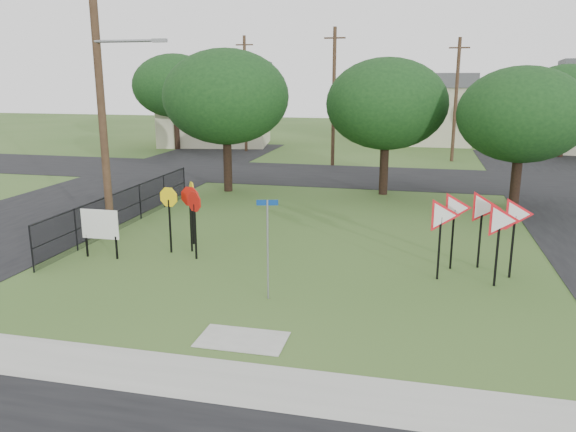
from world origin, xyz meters
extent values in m
plane|color=#345620|center=(0.00, 0.00, 0.00)|extent=(140.00, 140.00, 0.00)
cube|color=#9FA198|center=(0.00, -4.20, 0.01)|extent=(30.00, 1.60, 0.02)
cube|color=#345620|center=(0.00, -5.40, 0.01)|extent=(30.00, 0.80, 0.02)
cube|color=black|center=(-12.00, 10.00, 0.01)|extent=(8.00, 50.00, 0.02)
cube|color=black|center=(0.00, 20.00, 0.01)|extent=(60.00, 8.00, 0.02)
cube|color=#9FA198|center=(0.00, -2.40, 0.01)|extent=(2.00, 1.20, 0.02)
cylinder|color=gray|center=(-0.07, 0.14, 1.36)|extent=(0.05, 0.05, 2.73)
cube|color=navy|center=(-0.07, 0.14, 2.65)|extent=(0.55, 0.16, 0.15)
cube|color=black|center=(-3.73, 3.64, 0.92)|extent=(0.06, 0.06, 1.84)
cube|color=black|center=(-3.27, 2.90, 0.92)|extent=(0.06, 0.06, 1.84)
cube|color=black|center=(-4.37, 3.36, 0.92)|extent=(0.06, 0.06, 1.84)
cube|color=black|center=(-4.00, 4.46, 0.92)|extent=(0.06, 0.06, 1.84)
cube|color=black|center=(4.41, 2.74, 0.95)|extent=(0.06, 0.06, 1.89)
cube|color=black|center=(5.99, 2.53, 0.95)|extent=(0.06, 0.06, 1.89)
cube|color=black|center=(4.83, 3.79, 0.95)|extent=(0.06, 0.06, 1.89)
cube|color=black|center=(5.67, 4.10, 0.95)|extent=(0.06, 0.06, 1.89)
cube|color=black|center=(6.51, 3.37, 0.95)|extent=(0.06, 0.06, 1.89)
cube|color=black|center=(-6.90, 2.30, 0.38)|extent=(0.05, 0.05, 0.76)
cube|color=black|center=(-5.81, 2.30, 0.38)|extent=(0.05, 0.05, 0.76)
cube|color=silver|center=(-6.35, 2.30, 1.14)|extent=(1.31, 0.06, 0.98)
cylinder|color=#4A3322|center=(-7.30, 4.50, 5.00)|extent=(0.28, 0.28, 10.00)
cylinder|color=gray|center=(-6.10, 4.40, 7.00)|extent=(2.40, 0.10, 0.10)
cube|color=gray|center=(-4.90, 4.40, 7.00)|extent=(0.50, 0.18, 0.12)
cylinder|color=#4A3322|center=(-2.00, 24.00, 4.50)|extent=(0.24, 0.24, 9.00)
cube|color=#4A3322|center=(-2.00, 24.00, 8.30)|extent=(1.40, 0.10, 0.10)
cylinder|color=#4A3322|center=(6.00, 28.00, 4.25)|extent=(0.24, 0.24, 8.50)
cube|color=#4A3322|center=(6.00, 28.00, 7.80)|extent=(1.40, 0.10, 0.10)
cylinder|color=#4A3322|center=(-10.00, 30.00, 4.50)|extent=(0.24, 0.24, 9.00)
cube|color=#4A3322|center=(-10.00, 30.00, 8.30)|extent=(1.40, 0.10, 0.10)
cylinder|color=black|center=(-7.60, 0.50, 0.75)|extent=(0.05, 0.05, 1.50)
cylinder|color=black|center=(-7.60, 2.80, 0.75)|extent=(0.05, 0.05, 1.50)
cylinder|color=black|center=(-7.60, 5.10, 0.75)|extent=(0.05, 0.05, 1.50)
cylinder|color=black|center=(-7.60, 7.40, 0.75)|extent=(0.05, 0.05, 1.50)
cylinder|color=black|center=(-7.60, 9.70, 0.75)|extent=(0.05, 0.05, 1.50)
cylinder|color=black|center=(-7.60, 12.00, 0.75)|extent=(0.05, 0.05, 1.50)
cube|color=black|center=(-7.60, 6.25, 1.46)|extent=(0.03, 11.50, 0.03)
cube|color=black|center=(-7.60, 6.25, 0.75)|extent=(0.03, 11.50, 0.03)
cube|color=black|center=(-7.60, 6.25, 0.75)|extent=(0.01, 11.50, 1.50)
cube|color=beige|center=(-14.00, 34.00, 3.00)|extent=(10.08, 8.46, 6.00)
cube|color=#505055|center=(-14.00, 34.00, 6.60)|extent=(10.58, 8.88, 1.20)
cube|color=beige|center=(4.00, 40.00, 2.50)|extent=(8.00, 8.00, 5.00)
cube|color=#505055|center=(4.00, 40.00, 5.60)|extent=(8.40, 8.40, 1.20)
cylinder|color=black|center=(-6.00, 14.00, 1.31)|extent=(0.44, 0.44, 2.62)
ellipsoid|color=black|center=(-6.00, 14.00, 4.87)|extent=(6.40, 6.40, 4.80)
cylinder|color=black|center=(2.00, 15.00, 1.22)|extent=(0.44, 0.44, 2.45)
ellipsoid|color=black|center=(2.00, 15.00, 4.55)|extent=(6.00, 6.00, 4.50)
cylinder|color=black|center=(8.00, 13.00, 1.14)|extent=(0.44, 0.44, 2.27)
ellipsoid|color=black|center=(8.00, 13.00, 4.23)|extent=(5.60, 5.60, 4.20)
cylinder|color=black|center=(-16.00, 30.00, 1.40)|extent=(0.44, 0.44, 2.80)
ellipsoid|color=black|center=(-16.00, 30.00, 5.18)|extent=(6.80, 6.80, 5.10)
cylinder|color=black|center=(14.00, 32.00, 1.22)|extent=(0.44, 0.44, 2.45)
ellipsoid|color=black|center=(14.00, 32.00, 4.55)|extent=(6.00, 6.00, 4.50)
camera|label=1|loc=(3.68, -13.56, 5.79)|focal=35.00mm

